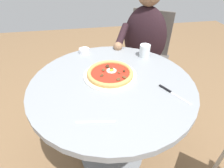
{
  "coord_description": "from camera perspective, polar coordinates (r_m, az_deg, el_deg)",
  "views": [
    {
      "loc": [
        -0.14,
        -0.84,
        1.35
      ],
      "look_at": [
        -0.01,
        -0.04,
        0.74
      ],
      "focal_mm": 28.82,
      "sensor_mm": 36.0,
      "label": 1
    }
  ],
  "objects": [
    {
      "name": "ground_plane",
      "position": [
        1.6,
        -0.03,
        -21.05
      ],
      "size": [
        6.0,
        6.0,
        0.02
      ],
      "primitive_type": "cube",
      "color": "brown"
    },
    {
      "name": "dining_table",
      "position": [
        1.15,
        -0.04,
        -5.21
      ],
      "size": [
        0.97,
        0.97,
        0.73
      ],
      "color": "gray",
      "rests_on": "ground"
    },
    {
      "name": "pizza_on_plate",
      "position": [
        1.1,
        -0.63,
        3.35
      ],
      "size": [
        0.33,
        0.33,
        0.03
      ],
      "color": "white",
      "rests_on": "dining_table"
    },
    {
      "name": "water_glass",
      "position": [
        1.32,
        10.31,
        10.07
      ],
      "size": [
        0.07,
        0.07,
        0.09
      ],
      "color": "silver",
      "rests_on": "dining_table"
    },
    {
      "name": "steak_knife",
      "position": [
        1.03,
        17.83,
        -2.27
      ],
      "size": [
        0.11,
        0.18,
        0.01
      ],
      "color": "silver",
      "rests_on": "dining_table"
    },
    {
      "name": "ramekin_capers",
      "position": [
        1.38,
        -8.79,
        10.42
      ],
      "size": [
        0.08,
        0.08,
        0.03
      ],
      "color": "white",
      "rests_on": "dining_table"
    },
    {
      "name": "fork_utensil",
      "position": [
        0.83,
        -5.31,
        -11.9
      ],
      "size": [
        0.18,
        0.03,
        0.0
      ],
      "color": "#BCBCC1",
      "rests_on": "dining_table"
    },
    {
      "name": "diner_person",
      "position": [
        1.75,
        9.55,
        8.33
      ],
      "size": [
        0.54,
        0.44,
        1.17
      ],
      "color": "#282833",
      "rests_on": "ground"
    },
    {
      "name": "cafe_chair_diner",
      "position": [
        1.88,
        10.91,
        10.56
      ],
      "size": [
        0.61,
        0.61,
        0.9
      ],
      "color": "#504A45",
      "rests_on": "ground"
    }
  ]
}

